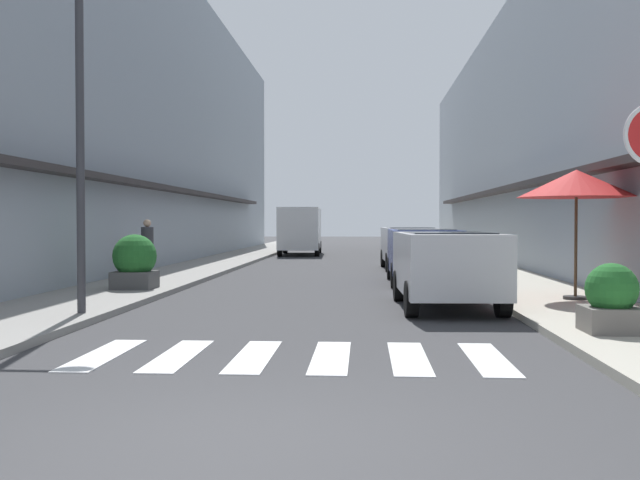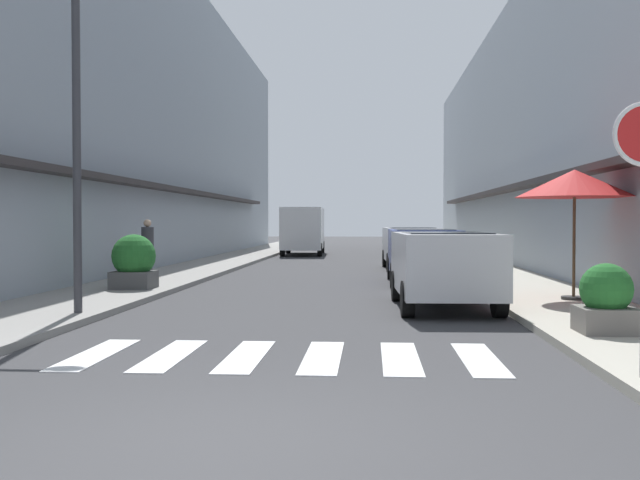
{
  "view_description": "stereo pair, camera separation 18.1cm",
  "coord_description": "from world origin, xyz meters",
  "px_view_note": "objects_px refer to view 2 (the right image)",
  "views": [
    {
      "loc": [
        0.88,
        -5.37,
        1.67
      ],
      "look_at": [
        -0.34,
        14.95,
        1.16
      ],
      "focal_mm": 41.05,
      "sensor_mm": 36.0,
      "label": 1
    },
    {
      "loc": [
        1.06,
        -5.36,
        1.67
      ],
      "look_at": [
        -0.34,
        14.95,
        1.16
      ],
      "focal_mm": 41.05,
      "sensor_mm": 36.0,
      "label": 2
    }
  ],
  "objects_px": {
    "delivery_van": "(303,227)",
    "planter_corner": "(606,300)",
    "parked_car_mid": "(423,250)",
    "parked_car_far": "(411,243)",
    "parked_car_near": "(444,261)",
    "planter_midblock": "(134,262)",
    "cafe_umbrella": "(575,184)",
    "street_lamp": "(87,102)",
    "pedestrian_walking_near": "(148,247)"
  },
  "relations": [
    {
      "from": "delivery_van",
      "to": "planter_corner",
      "type": "relative_size",
      "value": 5.62
    },
    {
      "from": "parked_car_mid",
      "to": "street_lamp",
      "type": "relative_size",
      "value": 0.72
    },
    {
      "from": "parked_car_near",
      "to": "pedestrian_walking_near",
      "type": "height_order",
      "value": "pedestrian_walking_near"
    },
    {
      "from": "planter_midblock",
      "to": "pedestrian_walking_near",
      "type": "xyz_separation_m",
      "value": [
        -0.63,
        3.1,
        0.23
      ]
    },
    {
      "from": "parked_car_near",
      "to": "street_lamp",
      "type": "height_order",
      "value": "street_lamp"
    },
    {
      "from": "street_lamp",
      "to": "planter_corner",
      "type": "relative_size",
      "value": 6.06
    },
    {
      "from": "parked_car_near",
      "to": "delivery_van",
      "type": "bearing_deg",
      "value": 101.97
    },
    {
      "from": "parked_car_near",
      "to": "delivery_van",
      "type": "xyz_separation_m",
      "value": [
        -4.76,
        22.47,
        0.49
      ]
    },
    {
      "from": "parked_car_mid",
      "to": "parked_car_far",
      "type": "xyz_separation_m",
      "value": [
        0.0,
        5.89,
        -0.0
      ]
    },
    {
      "from": "pedestrian_walking_near",
      "to": "parked_car_mid",
      "type": "bearing_deg",
      "value": -168.96
    },
    {
      "from": "parked_car_near",
      "to": "planter_corner",
      "type": "bearing_deg",
      "value": -62.87
    },
    {
      "from": "delivery_van",
      "to": "planter_corner",
      "type": "distance_m",
      "value": 26.98
    },
    {
      "from": "planter_corner",
      "to": "planter_midblock",
      "type": "distance_m",
      "value": 10.72
    },
    {
      "from": "parked_car_far",
      "to": "street_lamp",
      "type": "xyz_separation_m",
      "value": [
        -6.19,
        -13.49,
        2.76
      ]
    },
    {
      "from": "street_lamp",
      "to": "delivery_van",
      "type": "bearing_deg",
      "value": 86.67
    },
    {
      "from": "planter_corner",
      "to": "pedestrian_walking_near",
      "type": "xyz_separation_m",
      "value": [
        -9.39,
        9.29,
        0.39
      ]
    },
    {
      "from": "street_lamp",
      "to": "pedestrian_walking_near",
      "type": "height_order",
      "value": "street_lamp"
    },
    {
      "from": "cafe_umbrella",
      "to": "pedestrian_walking_near",
      "type": "distance_m",
      "value": 11.36
    },
    {
      "from": "parked_car_near",
      "to": "pedestrian_walking_near",
      "type": "xyz_separation_m",
      "value": [
        -7.51,
        5.61,
        0.04
      ]
    },
    {
      "from": "parked_car_far",
      "to": "cafe_umbrella",
      "type": "distance_m",
      "value": 11.18
    },
    {
      "from": "parked_car_far",
      "to": "planter_midblock",
      "type": "bearing_deg",
      "value": -127.45
    },
    {
      "from": "street_lamp",
      "to": "planter_corner",
      "type": "height_order",
      "value": "street_lamp"
    },
    {
      "from": "parked_car_near",
      "to": "cafe_umbrella",
      "type": "xyz_separation_m",
      "value": [
        2.64,
        0.73,
        1.49
      ]
    },
    {
      "from": "street_lamp",
      "to": "parked_car_mid",
      "type": "bearing_deg",
      "value": 50.86
    },
    {
      "from": "parked_car_near",
      "to": "planter_corner",
      "type": "distance_m",
      "value": 4.14
    },
    {
      "from": "parked_car_near",
      "to": "cafe_umbrella",
      "type": "bearing_deg",
      "value": 15.55
    },
    {
      "from": "parked_car_mid",
      "to": "street_lamp",
      "type": "height_order",
      "value": "street_lamp"
    },
    {
      "from": "street_lamp",
      "to": "pedestrian_walking_near",
      "type": "bearing_deg",
      "value": 99.88
    },
    {
      "from": "parked_car_mid",
      "to": "pedestrian_walking_near",
      "type": "bearing_deg",
      "value": 179.96
    },
    {
      "from": "parked_car_far",
      "to": "planter_midblock",
      "type": "xyz_separation_m",
      "value": [
        -6.88,
        -8.98,
        -0.19
      ]
    },
    {
      "from": "planter_midblock",
      "to": "cafe_umbrella",
      "type": "bearing_deg",
      "value": -10.56
    },
    {
      "from": "parked_car_mid",
      "to": "delivery_van",
      "type": "bearing_deg",
      "value": 105.78
    },
    {
      "from": "parked_car_mid",
      "to": "delivery_van",
      "type": "relative_size",
      "value": 0.78
    },
    {
      "from": "planter_corner",
      "to": "pedestrian_walking_near",
      "type": "height_order",
      "value": "pedestrian_walking_near"
    },
    {
      "from": "delivery_van",
      "to": "parked_car_far",
      "type": "bearing_deg",
      "value": -66.53
    },
    {
      "from": "parked_car_mid",
      "to": "planter_midblock",
      "type": "height_order",
      "value": "parked_car_mid"
    },
    {
      "from": "pedestrian_walking_near",
      "to": "delivery_van",
      "type": "bearing_deg",
      "value": -88.18
    },
    {
      "from": "parked_car_far",
      "to": "cafe_umbrella",
      "type": "relative_size",
      "value": 1.61
    },
    {
      "from": "parked_car_near",
      "to": "delivery_van",
      "type": "relative_size",
      "value": 0.74
    },
    {
      "from": "parked_car_mid",
      "to": "planter_midblock",
      "type": "distance_m",
      "value": 7.55
    },
    {
      "from": "planter_corner",
      "to": "cafe_umbrella",
      "type": "bearing_deg",
      "value": 80.26
    },
    {
      "from": "parked_car_mid",
      "to": "street_lamp",
      "type": "bearing_deg",
      "value": -129.14
    },
    {
      "from": "parked_car_mid",
      "to": "parked_car_far",
      "type": "height_order",
      "value": "same"
    },
    {
      "from": "parked_car_near",
      "to": "parked_car_far",
      "type": "distance_m",
      "value": 11.49
    },
    {
      "from": "street_lamp",
      "to": "planter_midblock",
      "type": "xyz_separation_m",
      "value": [
        -0.69,
        4.51,
        -2.95
      ]
    },
    {
      "from": "cafe_umbrella",
      "to": "pedestrian_walking_near",
      "type": "height_order",
      "value": "cafe_umbrella"
    },
    {
      "from": "parked_car_mid",
      "to": "pedestrian_walking_near",
      "type": "relative_size",
      "value": 2.63
    },
    {
      "from": "delivery_van",
      "to": "planter_corner",
      "type": "xyz_separation_m",
      "value": [
        6.65,
        -26.14,
        -0.83
      ]
    },
    {
      "from": "parked_car_near",
      "to": "parked_car_far",
      "type": "bearing_deg",
      "value": 90.0
    },
    {
      "from": "parked_car_far",
      "to": "planter_midblock",
      "type": "distance_m",
      "value": 11.32
    }
  ]
}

